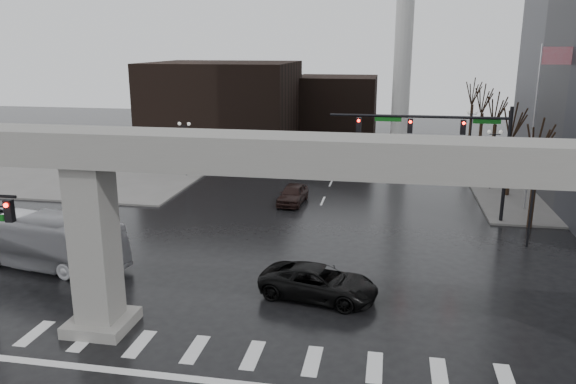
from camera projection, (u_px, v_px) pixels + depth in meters
name	position (u px, v px, depth m)	size (l,w,h in m)	color
ground	(259.00, 342.00, 23.26)	(160.00, 160.00, 0.00)	black
sidewalk_nw	(105.00, 155.00, 62.00)	(28.00, 36.00, 0.15)	slate
elevated_guideway	(289.00, 183.00, 21.28)	(48.00, 2.60, 8.70)	gray
building_far_left	(223.00, 107.00, 64.35)	(16.00, 14.00, 10.00)	black
building_far_mid	(336.00, 108.00, 72.03)	(10.00, 10.00, 8.00)	black
smokestack	(404.00, 31.00, 62.54)	(3.60, 3.60, 30.00)	white
signal_mast_arm	(450.00, 138.00, 38.07)	(12.12, 0.43, 8.00)	black
flagpole_assembly	(540.00, 109.00, 39.59)	(2.06, 0.12, 12.00)	silver
lamp_right_0	(533.00, 192.00, 33.33)	(1.22, 0.32, 5.11)	black
lamp_right_1	(493.00, 150.00, 46.64)	(1.22, 0.32, 5.11)	black
lamp_right_2	(471.00, 126.00, 59.95)	(1.22, 0.32, 5.11)	black
lamp_left_0	(112.00, 173.00, 38.03)	(1.22, 0.32, 5.11)	black
lamp_left_1	(185.00, 140.00, 51.34)	(1.22, 0.32, 5.11)	black
lamp_left_2	(228.00, 120.00, 64.66)	(1.22, 0.32, 5.11)	black
tree_right_0	(534.00, 187.00, 37.14)	(1.09, 1.58, 7.50)	black
tree_right_1	(510.00, 162.00, 44.73)	(1.09, 1.61, 7.67)	black
tree_right_2	(493.00, 144.00, 52.33)	(1.10, 1.63, 7.85)	black
tree_right_3	(481.00, 131.00, 59.92)	(1.11, 1.66, 8.02)	black
tree_right_4	(471.00, 121.00, 67.51)	(1.12, 1.69, 8.19)	black
pickup_truck	(319.00, 283.00, 27.16)	(2.64, 5.72, 1.59)	black
city_bus	(37.00, 240.00, 31.06)	(2.50, 10.70, 2.98)	#BBBBC0
far_car	(293.00, 194.00, 43.31)	(1.78, 4.43, 1.51)	black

